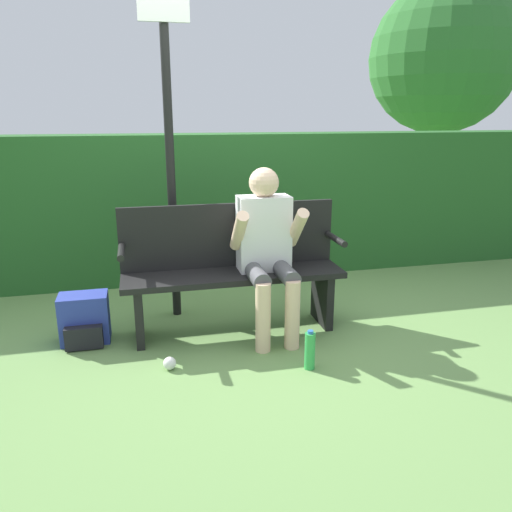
{
  "coord_description": "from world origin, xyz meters",
  "views": [
    {
      "loc": [
        -0.67,
        -3.58,
        1.66
      ],
      "look_at": [
        0.15,
        -0.1,
        0.64
      ],
      "focal_mm": 35.0,
      "sensor_mm": 36.0,
      "label": 1
    }
  ],
  "objects": [
    {
      "name": "person_seated",
      "position": [
        0.24,
        -0.06,
        0.72
      ],
      "size": [
        0.53,
        0.59,
        1.28
      ],
      "color": "silver",
      "rests_on": "ground"
    },
    {
      "name": "water_bottle",
      "position": [
        0.38,
        -0.71,
        0.13
      ],
      "size": [
        0.07,
        0.07,
        0.28
      ],
      "color": "green",
      "rests_on": "ground"
    },
    {
      "name": "park_bench",
      "position": [
        0.0,
        0.07,
        0.51
      ],
      "size": [
        1.7,
        0.41,
        0.99
      ],
      "color": "black",
      "rests_on": "ground"
    },
    {
      "name": "litter_crumple",
      "position": [
        -0.54,
        -0.5,
        0.04
      ],
      "size": [
        0.09,
        0.09,
        0.09
      ],
      "color": "silver",
      "rests_on": "ground"
    },
    {
      "name": "backpack",
      "position": [
        -1.13,
        0.07,
        0.18
      ],
      "size": [
        0.35,
        0.3,
        0.37
      ],
      "color": "#283893",
      "rests_on": "ground"
    },
    {
      "name": "tree",
      "position": [
        4.96,
        5.2,
        2.62
      ],
      "size": [
        2.72,
        2.72,
        3.99
      ],
      "color": "brown",
      "rests_on": "ground"
    },
    {
      "name": "signpost",
      "position": [
        -0.41,
        0.45,
        1.47
      ],
      "size": [
        0.37,
        0.09,
        2.61
      ],
      "color": "black",
      "rests_on": "ground"
    },
    {
      "name": "hedge_back",
      "position": [
        0.0,
        1.49,
        0.73
      ],
      "size": [
        12.0,
        0.51,
        1.47
      ],
      "color": "#235623",
      "rests_on": "ground"
    },
    {
      "name": "ground_plane",
      "position": [
        0.0,
        0.0,
        0.0
      ],
      "size": [
        40.0,
        40.0,
        0.0
      ],
      "primitive_type": "plane",
      "color": "#668E4C"
    }
  ]
}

